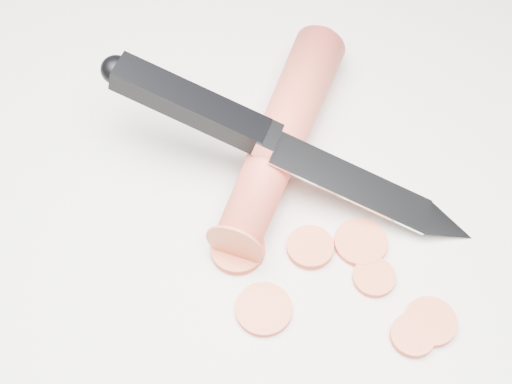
{
  "coord_description": "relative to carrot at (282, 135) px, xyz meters",
  "views": [
    {
      "loc": [
        -0.05,
        -0.28,
        0.45
      ],
      "look_at": [
        -0.04,
        0.01,
        0.02
      ],
      "focal_mm": 50.0,
      "sensor_mm": 36.0,
      "label": 1
    }
  ],
  "objects": [
    {
      "name": "carrot_slice_1",
      "position": [
        0.06,
        -0.08,
        -0.02
      ],
      "size": [
        0.04,
        0.04,
        0.01
      ],
      "primitive_type": "cylinder",
      "color": "#DE5D34",
      "rests_on": "ground"
    },
    {
      "name": "carrot_slice_4",
      "position": [
        0.06,
        -0.11,
        -0.02
      ],
      "size": [
        0.03,
        0.03,
        0.01
      ],
      "primitive_type": "cylinder",
      "color": "#DE5D34",
      "rests_on": "ground"
    },
    {
      "name": "carrot_slice_5",
      "position": [
        0.02,
        -0.09,
        -0.02
      ],
      "size": [
        0.03,
        0.03,
        0.01
      ],
      "primitive_type": "cylinder",
      "color": "#DE5D34",
      "rests_on": "ground"
    },
    {
      "name": "carrot_slice_2",
      "position": [
        -0.01,
        -0.14,
        -0.02
      ],
      "size": [
        0.04,
        0.04,
        0.01
      ],
      "primitive_type": "cylinder",
      "color": "#DE5D34",
      "rests_on": "ground"
    },
    {
      "name": "carrot",
      "position": [
        0.0,
        0.0,
        0.0
      ],
      "size": [
        0.11,
        0.21,
        0.04
      ],
      "primitive_type": "cylinder",
      "rotation": [
        1.57,
        0.0,
        -0.35
      ],
      "color": "#DE4330",
      "rests_on": "ground"
    },
    {
      "name": "carrot_slice_6",
      "position": [
        0.08,
        -0.16,
        -0.02
      ],
      "size": [
        0.03,
        0.03,
        0.01
      ],
      "primitive_type": "cylinder",
      "color": "#DE5D34",
      "rests_on": "ground"
    },
    {
      "name": "carrot_slice_0",
      "position": [
        -0.03,
        -0.09,
        -0.02
      ],
      "size": [
        0.04,
        0.04,
        0.01
      ],
      "primitive_type": "cylinder",
      "color": "#DE5D34",
      "rests_on": "ground"
    },
    {
      "name": "ground",
      "position": [
        0.02,
        -0.06,
        -0.02
      ],
      "size": [
        2.4,
        2.4,
        0.0
      ],
      "primitive_type": "plane",
      "color": "silver",
      "rests_on": "ground"
    },
    {
      "name": "carrot_slice_3",
      "position": [
        0.1,
        -0.15,
        -0.02
      ],
      "size": [
        0.04,
        0.04,
        0.01
      ],
      "primitive_type": "cylinder",
      "color": "#DE5D34",
      "rests_on": "ground"
    },
    {
      "name": "kitchen_knife",
      "position": [
        0.0,
        -0.03,
        0.02
      ],
      "size": [
        0.28,
        0.13,
        0.09
      ],
      "primitive_type": null,
      "color": "silver",
      "rests_on": "ground"
    }
  ]
}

